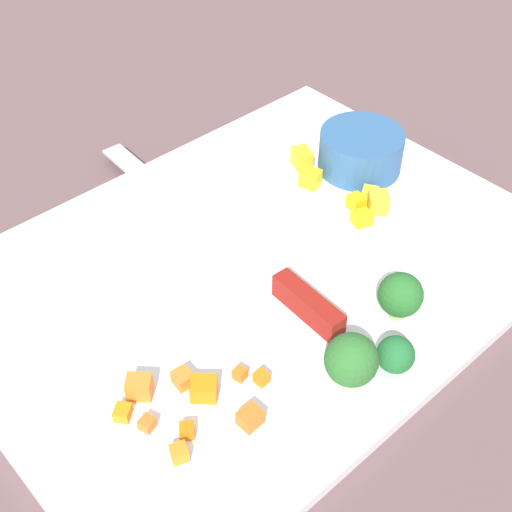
% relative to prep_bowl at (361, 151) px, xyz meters
% --- Properties ---
extents(ground_plane, '(4.00, 4.00, 0.00)m').
position_rel_prep_bowl_xyz_m(ground_plane, '(-0.18, -0.04, -0.03)').
color(ground_plane, brown).
extents(cutting_board, '(0.53, 0.39, 0.01)m').
position_rel_prep_bowl_xyz_m(cutting_board, '(-0.18, -0.04, -0.03)').
color(cutting_board, white).
rests_on(cutting_board, ground_plane).
extents(prep_bowl, '(0.09, 0.09, 0.04)m').
position_rel_prep_bowl_xyz_m(prep_bowl, '(0.00, 0.00, 0.00)').
color(prep_bowl, '#305B8E').
rests_on(prep_bowl, cutting_board).
extents(chef_knife, '(0.04, 0.36, 0.02)m').
position_rel_prep_bowl_xyz_m(chef_knife, '(-0.19, -0.04, -0.01)').
color(chef_knife, silver).
rests_on(chef_knife, cutting_board).
extents(carrot_dice_0, '(0.02, 0.02, 0.01)m').
position_rel_prep_bowl_xyz_m(carrot_dice_0, '(-0.31, -0.10, -0.02)').
color(carrot_dice_0, orange).
rests_on(carrot_dice_0, cutting_board).
extents(carrot_dice_1, '(0.01, 0.01, 0.01)m').
position_rel_prep_bowl_xyz_m(carrot_dice_1, '(-0.27, -0.14, -0.02)').
color(carrot_dice_1, orange).
rests_on(carrot_dice_1, cutting_board).
extents(carrot_dice_2, '(0.02, 0.02, 0.01)m').
position_rel_prep_bowl_xyz_m(carrot_dice_2, '(-0.35, -0.15, -0.02)').
color(carrot_dice_2, orange).
rests_on(carrot_dice_2, cutting_board).
extents(carrot_dice_3, '(0.02, 0.02, 0.01)m').
position_rel_prep_bowl_xyz_m(carrot_dice_3, '(-0.30, -0.16, -0.01)').
color(carrot_dice_3, orange).
rests_on(carrot_dice_3, cutting_board).
extents(carrot_dice_4, '(0.02, 0.02, 0.01)m').
position_rel_prep_bowl_xyz_m(carrot_dice_4, '(-0.36, -0.09, -0.02)').
color(carrot_dice_4, orange).
rests_on(carrot_dice_4, cutting_board).
extents(carrot_dice_5, '(0.02, 0.02, 0.01)m').
position_rel_prep_bowl_xyz_m(carrot_dice_5, '(-0.34, -0.14, -0.02)').
color(carrot_dice_5, orange).
rests_on(carrot_dice_5, cutting_board).
extents(carrot_dice_6, '(0.01, 0.01, 0.01)m').
position_rel_prep_bowl_xyz_m(carrot_dice_6, '(-0.36, -0.11, -0.02)').
color(carrot_dice_6, orange).
rests_on(carrot_dice_6, cutting_board).
extents(carrot_dice_7, '(0.02, 0.02, 0.02)m').
position_rel_prep_bowl_xyz_m(carrot_dice_7, '(-0.34, -0.08, -0.01)').
color(carrot_dice_7, orange).
rests_on(carrot_dice_7, cutting_board).
extents(carrot_dice_8, '(0.03, 0.03, 0.02)m').
position_rel_prep_bowl_xyz_m(carrot_dice_8, '(-0.31, -0.12, -0.01)').
color(carrot_dice_8, orange).
rests_on(carrot_dice_8, cutting_board).
extents(carrot_dice_9, '(0.01, 0.01, 0.01)m').
position_rel_prep_bowl_xyz_m(carrot_dice_9, '(-0.28, -0.12, -0.02)').
color(carrot_dice_9, orange).
rests_on(carrot_dice_9, cutting_board).
extents(pepper_dice_0, '(0.02, 0.02, 0.01)m').
position_rel_prep_bowl_xyz_m(pepper_dice_0, '(-0.07, -0.06, -0.02)').
color(pepper_dice_0, yellow).
rests_on(pepper_dice_0, cutting_board).
extents(pepper_dice_1, '(0.02, 0.02, 0.01)m').
position_rel_prep_bowl_xyz_m(pepper_dice_1, '(-0.05, -0.04, -0.01)').
color(pepper_dice_1, yellow).
rests_on(pepper_dice_1, cutting_board).
extents(pepper_dice_2, '(0.02, 0.02, 0.02)m').
position_rel_prep_bowl_xyz_m(pepper_dice_2, '(-0.06, 0.01, -0.01)').
color(pepper_dice_2, yellow).
rests_on(pepper_dice_2, cutting_board).
extents(pepper_dice_3, '(0.03, 0.03, 0.02)m').
position_rel_prep_bowl_xyz_m(pepper_dice_3, '(-0.04, -0.06, -0.01)').
color(pepper_dice_3, yellow).
rests_on(pepper_dice_3, cutting_board).
extents(pepper_dice_4, '(0.02, 0.02, 0.01)m').
position_rel_prep_bowl_xyz_m(pepper_dice_4, '(-0.03, -0.04, -0.01)').
color(pepper_dice_4, yellow).
rests_on(pepper_dice_4, cutting_board).
extents(pepper_dice_5, '(0.02, 0.03, 0.02)m').
position_rel_prep_bowl_xyz_m(pepper_dice_5, '(-0.04, 0.04, -0.01)').
color(pepper_dice_5, yellow).
rests_on(pepper_dice_5, cutting_board).
extents(broccoli_floret_0, '(0.04, 0.04, 0.04)m').
position_rel_prep_bowl_xyz_m(broccoli_floret_0, '(-0.14, -0.16, 0.00)').
color(broccoli_floret_0, '#93B656').
rests_on(broccoli_floret_0, cutting_board).
extents(broccoli_floret_1, '(0.03, 0.03, 0.03)m').
position_rel_prep_bowl_xyz_m(broccoli_floret_1, '(-0.19, -0.20, -0.01)').
color(broccoli_floret_1, '#8CBB66').
rests_on(broccoli_floret_1, cutting_board).
extents(broccoli_floret_2, '(0.04, 0.04, 0.05)m').
position_rel_prep_bowl_xyz_m(broccoli_floret_2, '(-0.22, -0.18, 0.00)').
color(broccoli_floret_2, '#95C165').
rests_on(broccoli_floret_2, cutting_board).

